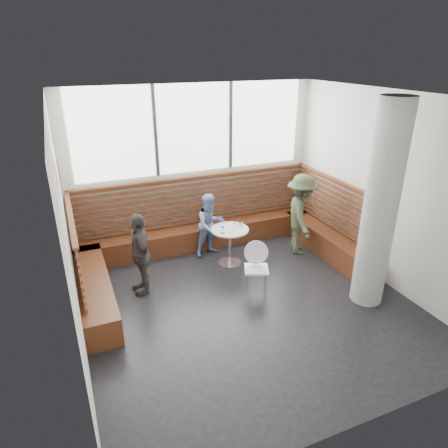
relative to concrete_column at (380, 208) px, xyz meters
name	(u,v)px	position (x,y,z in m)	size (l,w,h in m)	color
room	(250,211)	(-1.85, 0.60, 0.00)	(5.00, 5.00, 3.20)	silver
booth	(209,237)	(-1.85, 2.37, -1.19)	(5.00, 2.50, 1.44)	#4B2512
concrete_column	(380,208)	(0.00, 0.00, 0.00)	(0.50, 0.50, 3.20)	gray
wall_art	(60,177)	(-4.31, 1.00, 0.70)	(0.50, 0.50, 0.03)	white
cafe_table	(230,239)	(-1.59, 1.93, -1.08)	(0.70, 0.70, 0.72)	silver
cafe_chair	(255,263)	(-1.56, 0.97, -1.11)	(0.40, 0.40, 0.85)	white
adult_man	(301,215)	(-0.12, 1.85, -0.80)	(1.04, 0.60, 1.61)	#3F472F
child_back	(210,225)	(-1.78, 2.45, -0.97)	(0.61, 0.47, 1.25)	#7491C9
child_left	(140,253)	(-3.31, 1.66, -0.90)	(0.82, 0.34, 1.40)	#413F3B
plate_near	(220,228)	(-1.75, 2.03, -0.87)	(0.18, 0.18, 0.01)	white
plate_far	(232,224)	(-1.47, 2.12, -0.87)	(0.21, 0.21, 0.01)	white
glass_left	(223,230)	(-1.78, 1.83, -0.82)	(0.07, 0.07, 0.11)	white
glass_mid	(234,226)	(-1.51, 1.91, -0.82)	(0.07, 0.07, 0.11)	white
glass_right	(241,223)	(-1.35, 1.99, -0.83)	(0.06, 0.06, 0.10)	white
menu_card	(239,232)	(-1.49, 1.74, -0.88)	(0.20, 0.14, 0.00)	#A5C64C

